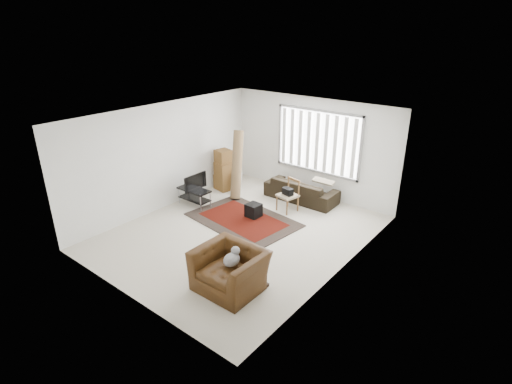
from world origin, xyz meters
TOP-DOWN VIEW (x-y plane):
  - room at (0.03, 0.51)m, footprint 6.00×6.02m
  - persian_rug at (-0.37, 0.52)m, footprint 2.78×2.03m
  - tv_stand at (-1.95, 0.40)m, footprint 0.92×0.41m
  - tv at (-1.95, 0.40)m, footprint 0.10×0.74m
  - subwoofer at (-0.28, 0.81)m, footprint 0.35×0.35m
  - moving_boxes at (-2.09, 1.70)m, footprint 0.55×0.52m
  - white_flatpack at (-1.78, 1.81)m, footprint 0.50×0.22m
  - rolled_rug at (-1.47, 1.58)m, footprint 0.60×0.83m
  - sofa at (0.07, 2.45)m, footprint 2.00×0.89m
  - side_chair at (0.17, 1.66)m, footprint 0.54×0.54m
  - armchair at (1.20, -1.70)m, footprint 1.19×1.04m

SIDE VIEW (x-z plane):
  - persian_rug at x=-0.37m, z-range 0.00..0.02m
  - subwoofer at x=-0.28m, z-range 0.02..0.35m
  - white_flatpack at x=-1.78m, z-range 0.00..0.62m
  - tv_stand at x=-1.95m, z-range 0.10..0.56m
  - sofa at x=0.07m, z-range 0.00..0.76m
  - armchair at x=1.20m, z-range 0.00..0.88m
  - side_chair at x=0.17m, z-range 0.04..0.89m
  - moving_boxes at x=-2.09m, z-range -0.04..1.13m
  - tv at x=-1.95m, z-range 0.46..0.88m
  - rolled_rug at x=-1.47m, z-range 0.00..1.84m
  - room at x=0.03m, z-range 0.40..3.11m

